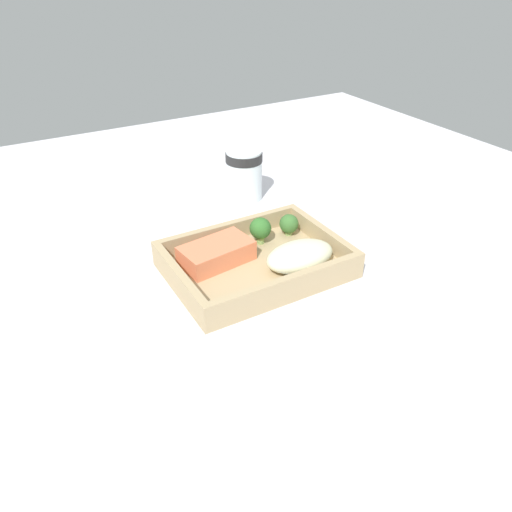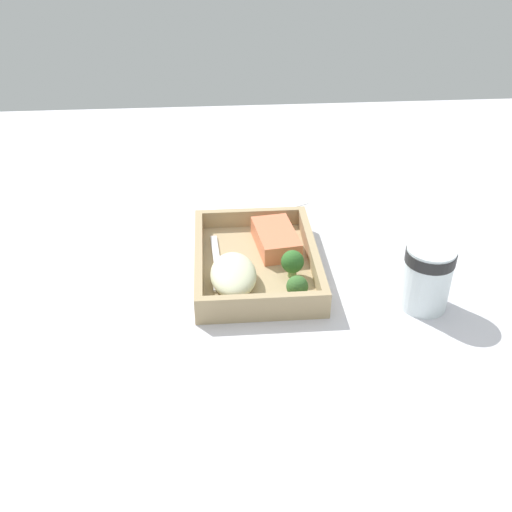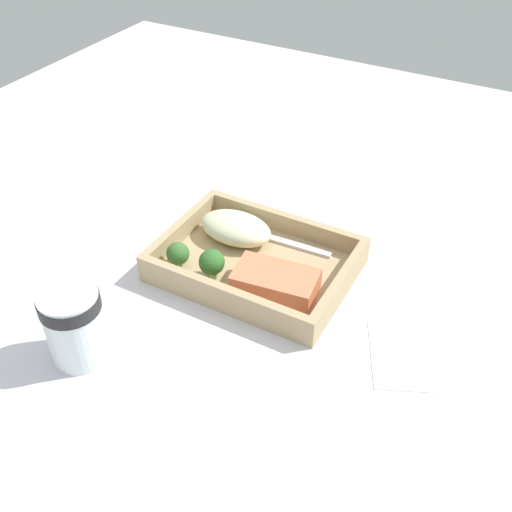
{
  "view_description": "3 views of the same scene",
  "coord_description": "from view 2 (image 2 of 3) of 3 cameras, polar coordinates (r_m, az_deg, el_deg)",
  "views": [
    {
      "loc": [
        -32.07,
        -55.68,
        43.1
      ],
      "look_at": [
        0.0,
        0.0,
        2.7
      ],
      "focal_mm": 35.0,
      "sensor_mm": 36.0,
      "label": 1
    },
    {
      "loc": [
        79.31,
        -6.15,
        54.18
      ],
      "look_at": [
        0.0,
        0.0,
        2.7
      ],
      "focal_mm": 42.0,
      "sensor_mm": 36.0,
      "label": 2
    },
    {
      "loc": [
        -30.9,
        56.46,
        55.19
      ],
      "look_at": [
        0.0,
        0.0,
        2.7
      ],
      "focal_mm": 42.0,
      "sensor_mm": 36.0,
      "label": 3
    }
  ],
  "objects": [
    {
      "name": "broccoli_floret_1",
      "position": [
        0.91,
        3.5,
        -0.6
      ],
      "size": [
        3.55,
        3.55,
        4.49
      ],
      "color": "#7D9F57",
      "rests_on": "takeout_tray"
    },
    {
      "name": "takeout_tray",
      "position": [
        0.96,
        0.0,
        -1.05
      ],
      "size": [
        26.3,
        19.26,
        1.2
      ],
      "primitive_type": "cube",
      "color": "tan",
      "rests_on": "ground_plane"
    },
    {
      "name": "paper_cup",
      "position": [
        0.89,
        16.01,
        -1.68
      ],
      "size": [
        7.1,
        7.1,
        9.87
      ],
      "color": "white",
      "rests_on": "ground_plane"
    },
    {
      "name": "salmon_fillet",
      "position": [
        0.99,
        1.88,
        1.65
      ],
      "size": [
        11.64,
        7.58,
        3.12
      ],
      "primitive_type": "cube",
      "rotation": [
        0.0,
        0.0,
        0.13
      ],
      "color": "#E97C54",
      "rests_on": "takeout_tray"
    },
    {
      "name": "tray_rim",
      "position": [
        0.95,
        0.0,
        0.0
      ],
      "size": [
        26.3,
        19.26,
        3.0
      ],
      "color": "tan",
      "rests_on": "takeout_tray"
    },
    {
      "name": "broccoli_floret_2",
      "position": [
        0.87,
        3.95,
        -2.94
      ],
      "size": [
        3.24,
        3.24,
        3.67
      ],
      "color": "#7A9953",
      "rests_on": "takeout_tray"
    },
    {
      "name": "mashed_potatoes",
      "position": [
        0.9,
        -2.17,
        -1.77
      ],
      "size": [
        11.07,
        6.94,
        3.8
      ],
      "primitive_type": "ellipsoid",
      "color": "beige",
      "rests_on": "takeout_tray"
    },
    {
      "name": "receipt_slip",
      "position": [
        1.16,
        1.75,
        5.18
      ],
      "size": [
        11.17,
        13.1,
        0.24
      ],
      "primitive_type": "cube",
      "rotation": [
        0.0,
        0.0,
        0.43
      ],
      "color": "white",
      "rests_on": "ground_plane"
    },
    {
      "name": "ground_plane",
      "position": [
        0.97,
        0.0,
        -1.84
      ],
      "size": [
        160.0,
        160.0,
        2.0
      ],
      "primitive_type": "cube",
      "color": "silver"
    },
    {
      "name": "fork",
      "position": [
        0.95,
        -3.69,
        -0.93
      ],
      "size": [
        15.87,
        2.49,
        0.44
      ],
      "color": "silver",
      "rests_on": "takeout_tray"
    }
  ]
}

